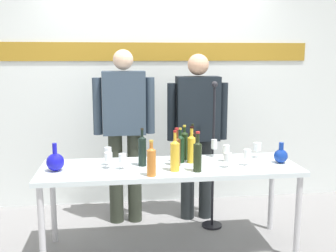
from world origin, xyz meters
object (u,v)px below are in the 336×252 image
at_px(microphone_stand, 213,180).
at_px(presenter_right, 197,126).
at_px(wine_bottle_5, 184,144).
at_px(wine_glass_right_1, 247,154).
at_px(wine_glass_left_1, 108,152).
at_px(wine_glass_right_3, 257,147).
at_px(wine_bottle_2, 191,148).
at_px(wine_bottle_8, 175,154).
at_px(wine_glass_left_0, 122,158).
at_px(wine_glass_right_0, 226,150).
at_px(wine_bottle_3, 180,148).
at_px(wine_bottle_7, 192,143).
at_px(wine_bottle_1, 151,160).
at_px(wine_glass_left_2, 108,157).
at_px(wine_glass_right_2, 228,157).
at_px(display_table, 170,173).
at_px(wine_bottle_0, 198,155).
at_px(wine_glass_right_4, 214,145).
at_px(wine_bottle_4, 177,150).
at_px(presenter_left, 124,125).
at_px(wine_bottle_6, 142,150).
at_px(decanter_blue_right, 281,155).

bearing_deg(microphone_stand, presenter_right, 113.57).
relative_size(wine_bottle_5, wine_glass_right_1, 2.25).
relative_size(wine_glass_left_1, wine_glass_right_3, 1.14).
height_order(wine_bottle_2, wine_bottle_8, wine_bottle_8).
height_order(wine_glass_left_0, wine_glass_right_0, wine_glass_right_0).
relative_size(wine_bottle_2, wine_glass_right_0, 2.18).
bearing_deg(wine_bottle_3, wine_glass_right_3, 5.83).
relative_size(wine_bottle_2, wine_glass_right_3, 2.32).
bearing_deg(wine_bottle_7, wine_bottle_5, -140.27).
distance_m(wine_bottle_1, wine_glass_left_2, 0.42).
relative_size(wine_bottle_3, wine_bottle_5, 0.98).
distance_m(wine_glass_right_1, wine_glass_right_2, 0.19).
bearing_deg(wine_glass_right_1, wine_glass_right_0, 132.38).
relative_size(display_table, wine_bottle_0, 6.62).
relative_size(wine_glass_left_0, wine_glass_right_4, 0.82).
xyz_separation_m(wine_glass_left_0, wine_glass_right_4, (0.85, 0.32, 0.02)).
bearing_deg(wine_glass_right_4, display_table, -149.11).
relative_size(presenter_right, wine_glass_right_3, 12.26).
xyz_separation_m(wine_bottle_2, wine_bottle_4, (-0.14, -0.08, 0.00)).
bearing_deg(presenter_right, wine_bottle_5, -114.32).
bearing_deg(wine_bottle_1, wine_glass_right_0, 26.97).
xyz_separation_m(presenter_right, wine_glass_right_3, (0.46, -0.50, -0.12)).
bearing_deg(wine_glass_left_2, wine_bottle_5, 17.66).
xyz_separation_m(wine_glass_right_2, wine_glass_right_3, (0.36, 0.29, 0.01)).
relative_size(presenter_left, wine_bottle_4, 5.33).
relative_size(display_table, wine_bottle_6, 6.69).
xyz_separation_m(wine_bottle_0, wine_glass_left_0, (-0.60, 0.14, -0.04)).
distance_m(decanter_blue_right, microphone_stand, 0.75).
relative_size(wine_glass_left_1, microphone_stand, 0.11).
height_order(wine_bottle_4, wine_glass_right_4, wine_bottle_4).
height_order(wine_bottle_1, wine_glass_right_0, wine_bottle_1).
xyz_separation_m(presenter_left, wine_bottle_7, (0.61, -0.40, -0.11)).
bearing_deg(wine_bottle_4, wine_bottle_0, -54.24).
bearing_deg(wine_bottle_4, microphone_stand, 45.10).
bearing_deg(wine_bottle_7, wine_glass_left_0, -153.21).
xyz_separation_m(wine_bottle_8, wine_glass_left_0, (-0.42, 0.10, -0.04)).
xyz_separation_m(decanter_blue_right, presenter_right, (-0.60, 0.70, 0.15)).
bearing_deg(wine_bottle_1, presenter_right, 59.56).
distance_m(presenter_right, wine_bottle_7, 0.43).
distance_m(wine_bottle_4, wine_glass_right_2, 0.43).
bearing_deg(wine_glass_right_1, wine_bottle_6, 173.23).
height_order(wine_bottle_4, wine_glass_left_2, wine_bottle_4).
height_order(wine_glass_right_3, wine_glass_right_4, wine_glass_right_4).
distance_m(wine_glass_right_4, microphone_stand, 0.43).
distance_m(wine_glass_right_0, wine_glass_right_4, 0.19).
distance_m(wine_glass_right_0, microphone_stand, 0.51).
xyz_separation_m(wine_bottle_3, wine_glass_right_0, (0.41, -0.02, -0.03)).
distance_m(presenter_left, wine_bottle_3, 0.75).
bearing_deg(microphone_stand, wine_bottle_1, -133.73).
xyz_separation_m(wine_bottle_1, wine_glass_right_0, (0.69, 0.35, -0.02)).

